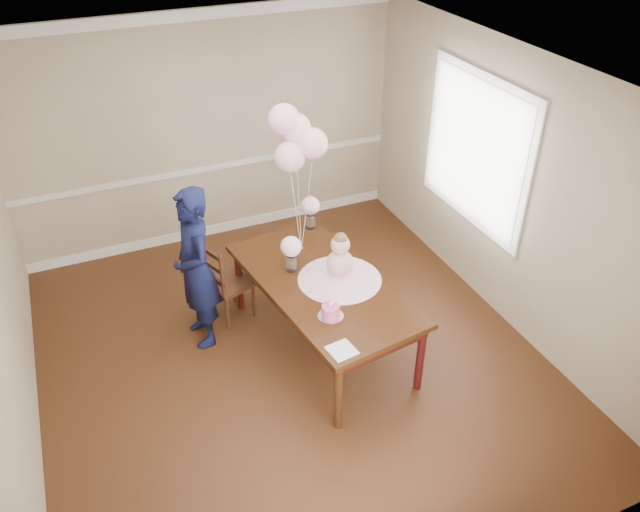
# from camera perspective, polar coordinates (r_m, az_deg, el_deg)

# --- Properties ---
(floor) EXTENTS (4.50, 5.00, 0.00)m
(floor) POSITION_cam_1_polar(r_m,az_deg,el_deg) (6.06, -2.74, -9.29)
(floor) COLOR black
(floor) RESTS_ON ground
(ceiling) EXTENTS (4.50, 5.00, 0.02)m
(ceiling) POSITION_cam_1_polar(r_m,az_deg,el_deg) (4.64, -3.66, 15.75)
(ceiling) COLOR silver
(ceiling) RESTS_ON wall_back
(wall_back) EXTENTS (4.50, 0.02, 2.70)m
(wall_back) POSITION_cam_1_polar(r_m,az_deg,el_deg) (7.37, -10.20, 11.14)
(wall_back) COLOR gray
(wall_back) RESTS_ON floor
(wall_front) EXTENTS (4.50, 0.02, 2.70)m
(wall_front) POSITION_cam_1_polar(r_m,az_deg,el_deg) (3.58, 12.09, -18.61)
(wall_front) COLOR gray
(wall_front) RESTS_ON floor
(wall_right) EXTENTS (0.02, 5.00, 2.70)m
(wall_right) POSITION_cam_1_polar(r_m,az_deg,el_deg) (6.25, 16.62, 5.89)
(wall_right) COLOR gray
(wall_right) RESTS_ON floor
(chair_rail_trim) EXTENTS (4.50, 0.02, 0.07)m
(chair_rail_trim) POSITION_cam_1_polar(r_m,az_deg,el_deg) (7.54, -9.84, 7.97)
(chair_rail_trim) COLOR silver
(chair_rail_trim) RESTS_ON wall_back
(crown_molding) EXTENTS (4.50, 0.02, 0.12)m
(crown_molding) POSITION_cam_1_polar(r_m,az_deg,el_deg) (6.98, -11.29, 20.82)
(crown_molding) COLOR white
(crown_molding) RESTS_ON wall_back
(baseboard_trim) EXTENTS (4.50, 0.02, 0.12)m
(baseboard_trim) POSITION_cam_1_polar(r_m,az_deg,el_deg) (7.94, -9.26, 2.52)
(baseboard_trim) COLOR white
(baseboard_trim) RESTS_ON floor
(window_frame) EXTENTS (0.02, 1.66, 1.56)m
(window_frame) POSITION_cam_1_polar(r_m,az_deg,el_deg) (6.50, 14.08, 9.38)
(window_frame) COLOR white
(window_frame) RESTS_ON wall_right
(window_blinds) EXTENTS (0.01, 1.50, 1.40)m
(window_blinds) POSITION_cam_1_polar(r_m,az_deg,el_deg) (6.49, 13.95, 9.36)
(window_blinds) COLOR silver
(window_blinds) RESTS_ON wall_right
(dining_table_top) EXTENTS (1.29, 2.16, 0.05)m
(dining_table_top) POSITION_cam_1_polar(r_m,az_deg,el_deg) (5.73, 0.24, -2.55)
(dining_table_top) COLOR black
(dining_table_top) RESTS_ON table_leg_fl
(table_apron) EXTENTS (1.18, 2.05, 0.10)m
(table_apron) POSITION_cam_1_polar(r_m,az_deg,el_deg) (5.77, 0.24, -3.16)
(table_apron) COLOR black
(table_apron) RESTS_ON table_leg_fl
(table_leg_fl) EXTENTS (0.08, 0.08, 0.71)m
(table_leg_fl) POSITION_cam_1_polar(r_m,az_deg,el_deg) (5.21, 1.67, -12.68)
(table_leg_fl) COLOR black
(table_leg_fl) RESTS_ON floor
(table_leg_fr) EXTENTS (0.08, 0.08, 0.71)m
(table_leg_fr) POSITION_cam_1_polar(r_m,az_deg,el_deg) (5.60, 9.15, -9.19)
(table_leg_fr) COLOR black
(table_leg_fr) RESTS_ON floor
(table_leg_bl) EXTENTS (0.08, 0.08, 0.71)m
(table_leg_bl) POSITION_cam_1_polar(r_m,az_deg,el_deg) (6.47, -7.39, -2.21)
(table_leg_bl) COLOR black
(table_leg_bl) RESTS_ON floor
(table_leg_br) EXTENTS (0.08, 0.08, 0.71)m
(table_leg_br) POSITION_cam_1_polar(r_m,az_deg,el_deg) (6.78, -0.85, 0.00)
(table_leg_br) COLOR black
(table_leg_br) RESTS_ON floor
(baby_skirt) EXTENTS (0.88, 0.88, 0.10)m
(baby_skirt) POSITION_cam_1_polar(r_m,az_deg,el_deg) (5.71, 1.81, -1.72)
(baby_skirt) COLOR #F0B1D4
(baby_skirt) RESTS_ON dining_table_top
(baby_torso) EXTENTS (0.24, 0.24, 0.24)m
(baby_torso) POSITION_cam_1_polar(r_m,az_deg,el_deg) (5.64, 1.84, -0.63)
(baby_torso) COLOR pink
(baby_torso) RESTS_ON baby_skirt
(baby_head) EXTENTS (0.17, 0.17, 0.17)m
(baby_head) POSITION_cam_1_polar(r_m,az_deg,el_deg) (5.53, 1.87, 1.03)
(baby_head) COLOR beige
(baby_head) RESTS_ON baby_torso
(baby_hair) EXTENTS (0.12, 0.12, 0.12)m
(baby_hair) POSITION_cam_1_polar(r_m,az_deg,el_deg) (5.50, 1.89, 1.56)
(baby_hair) COLOR brown
(baby_hair) RESTS_ON baby_head
(cake_platter) EXTENTS (0.25, 0.25, 0.01)m
(cake_platter) POSITION_cam_1_polar(r_m,az_deg,el_deg) (5.32, 0.97, -5.49)
(cake_platter) COLOR silver
(cake_platter) RESTS_ON dining_table_top
(birthday_cake) EXTENTS (0.17, 0.17, 0.10)m
(birthday_cake) POSITION_cam_1_polar(r_m,az_deg,el_deg) (5.28, 0.98, -5.03)
(birthday_cake) COLOR #DD4580
(birthday_cake) RESTS_ON cake_platter
(cake_flower_a) EXTENTS (0.03, 0.03, 0.03)m
(cake_flower_a) POSITION_cam_1_polar(r_m,az_deg,el_deg) (5.24, 0.98, -4.47)
(cake_flower_a) COLOR white
(cake_flower_a) RESTS_ON birthday_cake
(cake_flower_b) EXTENTS (0.03, 0.03, 0.03)m
(cake_flower_b) POSITION_cam_1_polar(r_m,az_deg,el_deg) (5.27, 1.15, -4.24)
(cake_flower_b) COLOR white
(cake_flower_b) RESTS_ON birthday_cake
(rose_vase_near) EXTENTS (0.12, 0.12, 0.16)m
(rose_vase_near) POSITION_cam_1_polar(r_m,az_deg,el_deg) (5.82, -2.63, -0.64)
(rose_vase_near) COLOR white
(rose_vase_near) RESTS_ON dining_table_top
(roses_near) EXTENTS (0.19, 0.19, 0.19)m
(roses_near) POSITION_cam_1_polar(r_m,az_deg,el_deg) (5.71, -2.67, 0.87)
(roses_near) COLOR #FFD5DA
(roses_near) RESTS_ON rose_vase_near
(rose_vase_far) EXTENTS (0.12, 0.12, 0.16)m
(rose_vase_far) POSITION_cam_1_polar(r_m,az_deg,el_deg) (6.45, -0.88, 3.20)
(rose_vase_far) COLOR white
(rose_vase_far) RESTS_ON dining_table_top
(roses_far) EXTENTS (0.19, 0.19, 0.19)m
(roses_far) POSITION_cam_1_polar(r_m,az_deg,el_deg) (6.36, -0.89, 4.62)
(roses_far) COLOR white
(roses_far) RESTS_ON rose_vase_far
(napkin) EXTENTS (0.23, 0.23, 0.01)m
(napkin) POSITION_cam_1_polar(r_m,az_deg,el_deg) (4.99, 2.00, -8.61)
(napkin) COLOR white
(napkin) RESTS_ON dining_table_top
(balloon_weight) EXTENTS (0.05, 0.05, 0.02)m
(balloon_weight) POSITION_cam_1_polar(r_m,az_deg,el_deg) (6.14, -1.70, 0.67)
(balloon_weight) COLOR silver
(balloon_weight) RESTS_ON dining_table_top
(balloon_a) EXTENTS (0.29, 0.29, 0.29)m
(balloon_a) POSITION_cam_1_polar(r_m,az_deg,el_deg) (5.61, -2.79, 9.01)
(balloon_a) COLOR #FDB3CA
(balloon_a) RESTS_ON balloon_ribbon_a
(balloon_b) EXTENTS (0.29, 0.29, 0.29)m
(balloon_b) POSITION_cam_1_polar(r_m,az_deg,el_deg) (5.62, -0.71, 10.24)
(balloon_b) COLOR #FDB3CF
(balloon_b) RESTS_ON balloon_ribbon_b
(balloon_c) EXTENTS (0.29, 0.29, 0.29)m
(balloon_c) POSITION_cam_1_polar(r_m,az_deg,el_deg) (5.66, -2.25, 11.53)
(balloon_c) COLOR #FFB4D8
(balloon_c) RESTS_ON balloon_ribbon_c
(balloon_d) EXTENTS (0.29, 0.29, 0.29)m
(balloon_d) POSITION_cam_1_polar(r_m,az_deg,el_deg) (5.59, -3.31, 12.35)
(balloon_d) COLOR #FFB4D2
(balloon_d) RESTS_ON balloon_ribbon_d
(balloon_ribbon_a) EXTENTS (0.09, 0.02, 0.85)m
(balloon_ribbon_a) POSITION_cam_1_polar(r_m,az_deg,el_deg) (5.90, -2.20, 4.00)
(balloon_ribbon_a) COLOR silver
(balloon_ribbon_a) RESTS_ON balloon_weight
(balloon_ribbon_b) EXTENTS (0.11, 0.04, 0.95)m
(balloon_ribbon_b) POSITION_cam_1_polar(r_m,az_deg,el_deg) (5.90, -1.22, 4.59)
(balloon_ribbon_b) COLOR white
(balloon_ribbon_b) RESTS_ON balloon_weight
(balloon_ribbon_c) EXTENTS (0.01, 0.10, 1.06)m
(balloon_ribbon_c) POSITION_cam_1_polar(r_m,az_deg,el_deg) (5.91, -1.95, 5.23)
(balloon_ribbon_c) COLOR white
(balloon_ribbon_c) RESTS_ON balloon_weight
(balloon_ribbon_d) EXTENTS (0.10, 0.09, 1.16)m
(balloon_ribbon_d) POSITION_cam_1_polar(r_m,az_deg,el_deg) (5.87, -2.44, 5.57)
(balloon_ribbon_d) COLOR white
(balloon_ribbon_d) RESTS_ON balloon_weight
(dining_chair_seat) EXTENTS (0.52, 0.52, 0.05)m
(dining_chair_seat) POSITION_cam_1_polar(r_m,az_deg,el_deg) (6.35, -8.30, -2.45)
(dining_chair_seat) COLOR #3B1E10
(dining_chair_seat) RESTS_ON chair_leg_fl
(chair_leg_fl) EXTENTS (0.05, 0.05, 0.39)m
(chair_leg_fl) POSITION_cam_1_polar(r_m,az_deg,el_deg) (6.30, -8.43, -5.29)
(chair_leg_fl) COLOR #351F0E
(chair_leg_fl) RESTS_ON floor
(chair_leg_fr) EXTENTS (0.05, 0.05, 0.39)m
(chair_leg_fr) POSITION_cam_1_polar(r_m,az_deg,el_deg) (6.45, -6.09, -4.03)
(chair_leg_fr) COLOR #331A0D
(chair_leg_fr) RESTS_ON floor
(chair_leg_bl) EXTENTS (0.05, 0.05, 0.39)m
(chair_leg_bl) POSITION_cam_1_polar(r_m,az_deg,el_deg) (6.52, -10.17, -3.94)
(chair_leg_bl) COLOR #3C1C10
(chair_leg_bl) RESTS_ON floor
(chair_leg_br) EXTENTS (0.05, 0.05, 0.39)m
(chair_leg_br) POSITION_cam_1_polar(r_m,az_deg,el_deg) (6.66, -7.87, -2.75)
(chair_leg_br) COLOR #341D0E
(chair_leg_br) RESTS_ON floor
(chair_back_post_l) EXTENTS (0.05, 0.05, 0.51)m
(chair_back_post_l) POSITION_cam_1_polar(r_m,az_deg,el_deg) (6.00, -8.95, -1.81)
(chair_back_post_l) COLOR #3C1A10
(chair_back_post_l) RESTS_ON dining_chair_seat
(chair_back_post_r) EXTENTS (0.05, 0.05, 0.51)m
(chair_back_post_r) POSITION_cam_1_polar(r_m,az_deg,el_deg) (6.23, -10.75, -0.52)
(chair_back_post_r) COLOR #35180E
(chair_back_post_r) RESTS_ON dining_chair_seat
(chair_slat_low) EXTENTS (0.15, 0.35, 0.05)m
(chair_slat_low) POSITION_cam_1_polar(r_m,az_deg,el_deg) (6.18, -9.77, -1.98)
(chair_slat_low) COLOR #33110E
(chair_slat_low) RESTS_ON dining_chair_seat
(chair_slat_mid) EXTENTS (0.15, 0.35, 0.05)m
(chair_slat_mid) POSITION_cam_1_polar(r_m,az_deg,el_deg) (6.10, -9.90, -0.87)
(chair_slat_mid) COLOR #361D0E
(chair_slat_mid) RESTS_ON dining_chair_seat
(chair_slat_top) EXTENTS (0.15, 0.35, 0.05)m
(chair_slat_top) POSITION_cam_1_polar(r_m,az_deg,el_deg) (6.01, -10.03, 0.28)
(chair_slat_top) COLOR #35190E
(chair_slat_top) RESTS_ON dining_chair_seat
(woman) EXTENTS (0.44, 0.63, 1.64)m
(woman) POSITION_cam_1_polar(r_m,az_deg,el_deg) (5.89, -11.30, -1.17)
(woman) COLOR black
(woman) RESTS_ON floor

